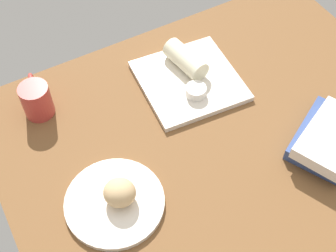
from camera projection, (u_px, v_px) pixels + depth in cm
name	position (u px, v px, depth cm)	size (l,w,h in cm)	color
dining_table	(226.00, 143.00, 117.67)	(110.00, 90.00, 4.00)	brown
round_plate	(115.00, 202.00, 104.64)	(22.75, 22.75, 1.40)	silver
scone_pastry	(120.00, 193.00, 101.95)	(7.35, 6.97, 6.04)	tan
square_plate	(189.00, 81.00, 126.82)	(25.84, 25.84, 1.60)	silver
sauce_cup	(195.00, 91.00, 121.66)	(5.49, 5.49, 2.61)	silver
breakfast_wrap	(186.00, 59.00, 126.62)	(5.73, 5.73, 13.10)	beige
book_stack	(330.00, 138.00, 112.09)	(25.15, 22.90, 6.87)	#33477F
coffee_mug	(36.00, 99.00, 117.74)	(7.60, 12.51, 9.33)	#B23833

